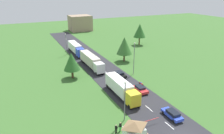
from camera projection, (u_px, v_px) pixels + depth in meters
name	position (u px, v px, depth m)	size (l,w,h in m)	color
road	(115.00, 80.00, 53.76)	(10.00, 140.00, 0.06)	#2B2B30
lane_marking_centre	(124.00, 88.00, 49.62)	(0.16, 119.06, 0.01)	white
truck_lead	(121.00, 88.00, 45.18)	(2.52, 11.99, 3.53)	yellow
truck_second	(91.00, 61.00, 62.19)	(2.72, 14.36, 3.66)	white
truck_third	(76.00, 48.00, 75.73)	(2.51, 13.42, 3.55)	blue
car_lead	(172.00, 114.00, 37.87)	(1.89, 4.46, 1.40)	blue
car_second	(140.00, 89.00, 47.47)	(1.89, 4.15, 1.35)	red
car_third	(120.00, 74.00, 55.72)	(2.02, 4.61, 1.37)	black
motorcycle_courier	(141.00, 84.00, 50.53)	(0.28, 1.94, 0.91)	black
guard_booth	(134.00, 132.00, 31.45)	(3.38, 2.64, 3.71)	white
barrier_gate	(141.00, 124.00, 35.13)	(4.64, 0.28, 1.05)	orange
person_lead	(120.00, 126.00, 34.30)	(0.38, 0.22, 1.70)	green
person_third	(116.00, 129.00, 33.80)	(0.38, 0.22, 1.62)	black
lamppost_lead	(125.00, 99.00, 35.99)	(0.36, 0.36, 7.62)	slate
lamppost_second	(134.00, 57.00, 56.18)	(0.36, 0.36, 9.02)	slate
lamppost_third	(66.00, 43.00, 73.46)	(0.36, 0.36, 7.74)	slate
tree_birch	(124.00, 46.00, 66.31)	(5.00, 5.00, 8.08)	#513823
tree_maple	(140.00, 31.00, 86.23)	(5.05, 5.05, 8.90)	#513823
tree_pine	(72.00, 61.00, 53.77)	(4.26, 4.26, 7.01)	#513823
distant_building	(80.00, 23.00, 117.71)	(11.71, 10.19, 8.48)	#9E846B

